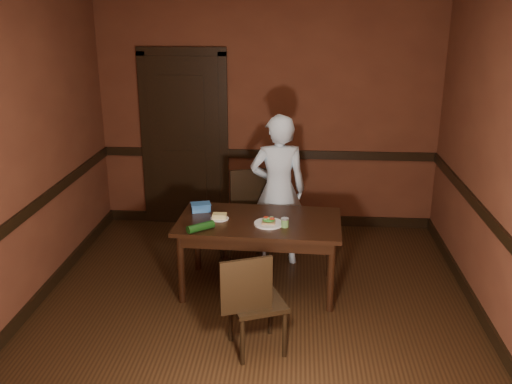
# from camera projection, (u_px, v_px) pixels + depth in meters

# --- Properties ---
(floor) EXTENTS (4.00, 4.50, 0.01)m
(floor) POSITION_uv_depth(u_px,v_px,m) (253.00, 317.00, 5.03)
(floor) COLOR black
(floor) RESTS_ON ground
(wall_back) EXTENTS (4.00, 0.02, 2.70)m
(wall_back) POSITION_uv_depth(u_px,v_px,m) (268.00, 117.00, 6.73)
(wall_back) COLOR #552A19
(wall_back) RESTS_ON ground
(wall_front) EXTENTS (4.00, 0.02, 2.70)m
(wall_front) POSITION_uv_depth(u_px,v_px,m) (212.00, 317.00, 2.47)
(wall_front) COLOR #552A19
(wall_front) RESTS_ON ground
(wall_left) EXTENTS (0.02, 4.50, 2.70)m
(wall_left) POSITION_uv_depth(u_px,v_px,m) (13.00, 166.00, 4.74)
(wall_left) COLOR #552A19
(wall_left) RESTS_ON ground
(wall_right) EXTENTS (0.02, 4.50, 2.70)m
(wall_right) POSITION_uv_depth(u_px,v_px,m) (507.00, 176.00, 4.46)
(wall_right) COLOR #552A19
(wall_right) RESTS_ON ground
(dado_back) EXTENTS (4.00, 0.03, 0.10)m
(dado_back) POSITION_uv_depth(u_px,v_px,m) (267.00, 154.00, 6.86)
(dado_back) COLOR black
(dado_back) RESTS_ON ground
(dado_left) EXTENTS (0.03, 4.50, 0.10)m
(dado_left) POSITION_uv_depth(u_px,v_px,m) (22.00, 216.00, 4.88)
(dado_left) COLOR black
(dado_left) RESTS_ON ground
(dado_right) EXTENTS (0.03, 4.50, 0.10)m
(dado_right) POSITION_uv_depth(u_px,v_px,m) (497.00, 229.00, 4.60)
(dado_right) COLOR black
(dado_right) RESTS_ON ground
(baseboard_back) EXTENTS (4.00, 0.03, 0.12)m
(baseboard_back) POSITION_uv_depth(u_px,v_px,m) (267.00, 219.00, 7.12)
(baseboard_back) COLOR black
(baseboard_back) RESTS_ON ground
(baseboard_left) EXTENTS (0.03, 4.50, 0.12)m
(baseboard_left) POSITION_uv_depth(u_px,v_px,m) (34.00, 303.00, 5.15)
(baseboard_left) COLOR black
(baseboard_left) RESTS_ON ground
(baseboard_right) EXTENTS (0.03, 4.50, 0.12)m
(baseboard_right) POSITION_uv_depth(u_px,v_px,m) (484.00, 320.00, 4.87)
(baseboard_right) COLOR black
(baseboard_right) RESTS_ON ground
(door) EXTENTS (1.05, 0.07, 2.20)m
(door) POSITION_uv_depth(u_px,v_px,m) (185.00, 137.00, 6.85)
(door) COLOR black
(door) RESTS_ON ground
(dining_table) EXTENTS (1.55, 0.92, 0.71)m
(dining_table) POSITION_uv_depth(u_px,v_px,m) (259.00, 255.00, 5.43)
(dining_table) COLOR black
(dining_table) RESTS_ON floor
(chair_far) EXTENTS (0.59, 0.59, 0.99)m
(chair_far) POSITION_uv_depth(u_px,v_px,m) (244.00, 220.00, 5.89)
(chair_far) COLOR black
(chair_far) RESTS_ON floor
(chair_near) EXTENTS (0.52, 0.52, 0.86)m
(chair_near) POSITION_uv_depth(u_px,v_px,m) (257.00, 300.00, 4.45)
(chair_near) COLOR black
(chair_near) RESTS_ON floor
(person) EXTENTS (0.63, 0.45, 1.59)m
(person) POSITION_uv_depth(u_px,v_px,m) (278.00, 190.00, 5.87)
(person) COLOR silver
(person) RESTS_ON floor
(sandwich_plate) EXTENTS (0.27, 0.27, 0.07)m
(sandwich_plate) POSITION_uv_depth(u_px,v_px,m) (269.00, 223.00, 5.20)
(sandwich_plate) COLOR white
(sandwich_plate) RESTS_ON dining_table
(sauce_jar) EXTENTS (0.07, 0.07, 0.08)m
(sauce_jar) POSITION_uv_depth(u_px,v_px,m) (285.00, 223.00, 5.14)
(sauce_jar) COLOR #62984B
(sauce_jar) RESTS_ON dining_table
(cheese_saucer) EXTENTS (0.17, 0.17, 0.05)m
(cheese_saucer) POSITION_uv_depth(u_px,v_px,m) (220.00, 217.00, 5.33)
(cheese_saucer) COLOR white
(cheese_saucer) RESTS_ON dining_table
(food_tub) EXTENTS (0.22, 0.18, 0.08)m
(food_tub) POSITION_uv_depth(u_px,v_px,m) (201.00, 207.00, 5.53)
(food_tub) COLOR #316DBC
(food_tub) RESTS_ON dining_table
(wrapped_veg) EXTENTS (0.24, 0.22, 0.07)m
(wrapped_veg) POSITION_uv_depth(u_px,v_px,m) (201.00, 227.00, 5.06)
(wrapped_veg) COLOR #123910
(wrapped_veg) RESTS_ON dining_table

